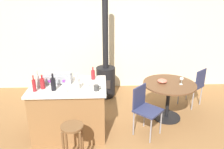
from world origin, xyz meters
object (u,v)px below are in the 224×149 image
toolbox (58,78)px  bottle_2 (42,83)px  dining_table (169,92)px  serving_bowl (162,81)px  kitchen_island (70,109)px  bottle_3 (34,85)px  bottle_1 (53,84)px  wood_stove (106,74)px  cup_1 (96,88)px  folding_chair_near (194,84)px  bottle_4 (38,81)px  bottle_5 (78,83)px  bottle_0 (93,74)px  cup_2 (86,84)px  wine_glass (182,79)px  wooden_stool (73,137)px  folding_chair_far (145,107)px  cup_0 (64,89)px

toolbox → bottle_2: size_ratio=2.05×
dining_table → serving_bowl: 0.25m
kitchen_island → bottle_3: bottle_3 is taller
bottle_1 → wood_stove: bearing=62.2°
bottle_3 → serving_bowl: 2.29m
kitchen_island → wood_stove: (0.65, 1.41, 0.11)m
cup_1 → serving_bowl: cup_1 is taller
folding_chair_near → toolbox: 2.86m
dining_table → bottle_4: bottle_4 is taller
kitchen_island → bottle_5: 0.60m
bottle_0 → cup_2: bottle_0 is taller
wood_stove → toolbox: wood_stove is taller
bottle_0 → toolbox: bearing=-167.5°
dining_table → wine_glass: (0.20, -0.06, 0.28)m
bottle_4 → cup_1: bottle_4 is taller
kitchen_island → wood_stove: bearing=65.5°
bottle_3 → wine_glass: 2.59m
bottle_0 → bottle_5: size_ratio=0.88×
dining_table → bottle_5: (-1.66, -0.56, 0.44)m
wooden_stool → wine_glass: size_ratio=4.59×
folding_chair_near → wine_glass: bearing=-133.3°
bottle_1 → bottle_4: 0.30m
cup_1 → cup_2: (-0.17, 0.16, 0.00)m
toolbox → cup_1: size_ratio=3.92×
folding_chair_far → bottle_4: size_ratio=2.96×
bottle_2 → cup_0: size_ratio=2.06×
bottle_4 → cup_2: bearing=-0.1°
kitchen_island → bottle_1: (-0.20, -0.19, 0.56)m
bottle_2 → bottle_5: 0.56m
wooden_stool → cup_2: cup_2 is taller
bottle_2 → bottle_3: (-0.10, -0.10, 0.01)m
kitchen_island → serving_bowl: size_ratio=6.96×
folding_chair_far → wood_stove: size_ratio=0.37×
bottle_3 → cup_2: bearing=10.3°
dining_table → cup_2: bearing=-163.0°
bottle_2 → serving_bowl: (2.09, 0.55, -0.22)m
bottle_0 → wine_glass: (1.63, 0.09, -0.15)m
kitchen_island → cup_2: bearing=-12.7°
wood_stove → bottle_4: (-1.11, -1.48, 0.45)m
cup_0 → toolbox: bearing=113.3°
kitchen_island → bottle_4: size_ratio=4.26×
cup_2 → bottle_2: bearing=-176.1°
toolbox → bottle_4: bearing=-145.9°
toolbox → bottle_2: bearing=-129.4°
folding_chair_near → folding_chair_far: 1.57m
cup_1 → wooden_stool: bearing=-119.1°
bottle_4 → cup_0: (0.45, -0.21, -0.06)m
bottle_1 → cup_2: bearing=13.3°
bottle_1 → bottle_2: size_ratio=1.19×
bottle_4 → folding_chair_far: bearing=-0.7°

